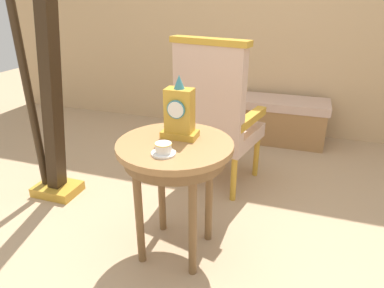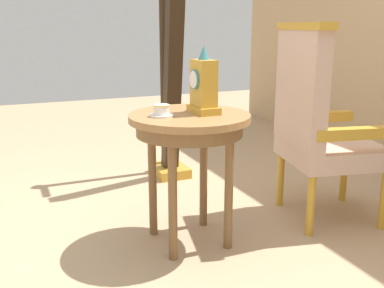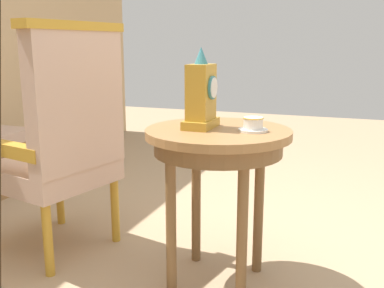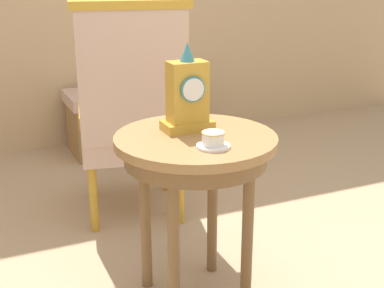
{
  "view_description": "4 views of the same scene",
  "coord_description": "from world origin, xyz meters",
  "px_view_note": "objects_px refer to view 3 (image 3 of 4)",
  "views": [
    {
      "loc": [
        0.6,
        -1.44,
        1.4
      ],
      "look_at": [
        0.05,
        0.21,
        0.64
      ],
      "focal_mm": 32.14,
      "sensor_mm": 36.0,
      "label": 1
    },
    {
      "loc": [
        2.04,
        -0.8,
        1.12
      ],
      "look_at": [
        0.08,
        0.05,
        0.56
      ],
      "focal_mm": 42.22,
      "sensor_mm": 36.0,
      "label": 2
    },
    {
      "loc": [
        -1.73,
        -0.46,
        1.03
      ],
      "look_at": [
        -0.06,
        0.17,
        0.63
      ],
      "focal_mm": 41.2,
      "sensor_mm": 36.0,
      "label": 3
    },
    {
      "loc": [
        -0.81,
        -1.72,
        1.33
      ],
      "look_at": [
        0.04,
        0.19,
        0.62
      ],
      "focal_mm": 51.94,
      "sensor_mm": 36.0,
      "label": 4
    }
  ],
  "objects_px": {
    "side_table": "(218,150)",
    "armchair": "(63,138)",
    "mantel_clock": "(201,96)",
    "teacup_left": "(253,125)"
  },
  "relations": [
    {
      "from": "mantel_clock",
      "to": "armchair",
      "type": "height_order",
      "value": "armchair"
    },
    {
      "from": "side_table",
      "to": "armchair",
      "type": "bearing_deg",
      "value": 89.09
    },
    {
      "from": "teacup_left",
      "to": "mantel_clock",
      "type": "bearing_deg",
      "value": 89.87
    },
    {
      "from": "side_table",
      "to": "mantel_clock",
      "type": "distance_m",
      "value": 0.24
    },
    {
      "from": "teacup_left",
      "to": "mantel_clock",
      "type": "height_order",
      "value": "mantel_clock"
    },
    {
      "from": "mantel_clock",
      "to": "side_table",
      "type": "bearing_deg",
      "value": -91.39
    },
    {
      "from": "side_table",
      "to": "armchair",
      "type": "height_order",
      "value": "armchair"
    },
    {
      "from": "teacup_left",
      "to": "armchair",
      "type": "distance_m",
      "value": 0.95
    },
    {
      "from": "teacup_left",
      "to": "armchair",
      "type": "relative_size",
      "value": 0.11
    },
    {
      "from": "side_table",
      "to": "teacup_left",
      "type": "distance_m",
      "value": 0.19
    }
  ]
}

